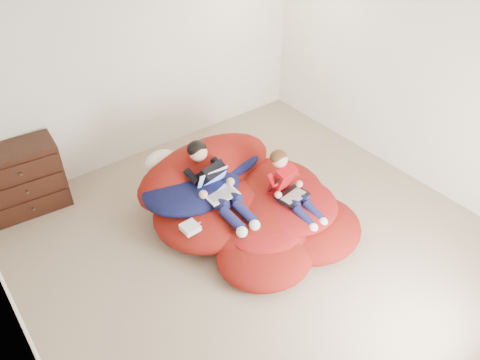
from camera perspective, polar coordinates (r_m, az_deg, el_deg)
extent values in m
cube|color=tan|center=(5.57, 2.10, -8.63)|extent=(5.10, 5.10, 0.25)
cube|color=silver|center=(6.55, -11.91, 13.03)|extent=(5.10, 0.02, 2.50)
cube|color=silver|center=(6.37, 20.58, 10.68)|extent=(0.02, 5.10, 2.50)
cube|color=white|center=(4.09, 2.98, 17.70)|extent=(5.10, 5.10, 0.02)
cube|color=black|center=(6.26, -25.24, 0.02)|extent=(1.02, 0.57, 0.88)
cube|color=black|center=(6.21, -23.93, -3.07)|extent=(0.88, 0.10, 0.21)
cylinder|color=#4C3F26|center=(6.19, -23.88, -3.17)|extent=(0.04, 0.06, 0.03)
cube|color=black|center=(6.05, -24.56, -1.16)|extent=(0.88, 0.10, 0.21)
cylinder|color=#4C3F26|center=(6.03, -24.51, -1.26)|extent=(0.04, 0.06, 0.03)
cube|color=black|center=(5.90, -25.22, 0.84)|extent=(0.88, 0.10, 0.21)
cylinder|color=#4C3F26|center=(5.88, -25.16, 0.75)|extent=(0.04, 0.06, 0.03)
ellipsoid|color=maroon|center=(5.57, -3.27, -3.75)|extent=(1.47, 1.32, 0.53)
ellipsoid|color=maroon|center=(5.87, 3.78, -1.46)|extent=(1.34, 1.31, 0.49)
ellipsoid|color=maroon|center=(5.50, 3.45, -5.01)|extent=(1.56, 1.25, 0.50)
ellipsoid|color=maroon|center=(5.18, 3.06, -9.03)|extent=(1.11, 1.02, 0.37)
ellipsoid|color=maroon|center=(5.53, 8.66, -5.84)|extent=(1.22, 1.11, 0.40)
ellipsoid|color=maroon|center=(5.87, -4.19, 0.94)|extent=(1.87, 0.83, 0.83)
ellipsoid|color=#121542|center=(5.54, -5.96, -0.72)|extent=(1.22, 1.00, 0.31)
ellipsoid|color=#121542|center=(5.85, -1.76, 2.36)|extent=(0.94, 0.66, 0.22)
ellipsoid|color=maroon|center=(5.51, 6.26, -2.90)|extent=(1.09, 1.09, 0.20)
ellipsoid|color=maroon|center=(5.25, 3.17, -5.74)|extent=(0.92, 0.83, 0.17)
ellipsoid|color=beige|center=(5.76, -9.67, 2.36)|extent=(0.40, 0.26, 0.26)
cube|color=black|center=(5.39, -4.12, 0.46)|extent=(0.38, 0.46, 0.44)
sphere|color=tan|center=(5.35, -5.13, 3.39)|extent=(0.21, 0.21, 0.21)
ellipsoid|color=black|center=(5.35, -5.30, 3.84)|extent=(0.24, 0.22, 0.18)
cylinder|color=#13163D|center=(5.24, -2.96, -2.74)|extent=(0.21, 0.36, 0.19)
cylinder|color=#13163D|center=(5.07, -0.97, -4.78)|extent=(0.18, 0.35, 0.22)
sphere|color=white|center=(5.01, 0.23, -6.35)|extent=(0.12, 0.12, 0.12)
cylinder|color=#13163D|center=(5.32, -1.41, -2.00)|extent=(0.21, 0.36, 0.19)
cylinder|color=#13163D|center=(5.15, 0.59, -3.99)|extent=(0.18, 0.35, 0.22)
sphere|color=white|center=(5.09, 1.79, -5.52)|extent=(0.12, 0.12, 0.12)
cube|color=#AC0F14|center=(5.41, 5.16, -0.07)|extent=(0.29, 0.28, 0.41)
sphere|color=tan|center=(5.30, 4.86, 2.45)|extent=(0.18, 0.18, 0.18)
ellipsoid|color=#452912|center=(5.29, 4.71, 2.85)|extent=(0.20, 0.19, 0.16)
cylinder|color=#13163D|center=(5.36, 5.89, -2.76)|extent=(0.16, 0.31, 0.16)
cylinder|color=#13163D|center=(5.24, 7.79, -4.45)|extent=(0.14, 0.30, 0.19)
sphere|color=white|center=(5.20, 8.91, -5.76)|extent=(0.11, 0.11, 0.11)
cylinder|color=#13163D|center=(5.44, 7.07, -2.13)|extent=(0.16, 0.31, 0.16)
cylinder|color=#13163D|center=(5.32, 8.96, -3.78)|extent=(0.14, 0.30, 0.19)
sphere|color=white|center=(5.28, 10.08, -5.06)|extent=(0.11, 0.11, 0.11)
cube|color=white|center=(5.25, -2.28, -1.74)|extent=(0.37, 0.26, 0.01)
cube|color=gray|center=(5.23, -2.20, -1.73)|extent=(0.31, 0.15, 0.00)
cube|color=white|center=(5.28, -3.39, 0.26)|extent=(0.37, 0.11, 0.24)
cube|color=blue|center=(5.27, -3.35, 0.25)|extent=(0.32, 0.08, 0.19)
cube|color=black|center=(5.37, 6.44, -1.92)|extent=(0.39, 0.30, 0.01)
cube|color=gray|center=(5.36, 6.53, -1.91)|extent=(0.32, 0.18, 0.00)
cube|color=black|center=(5.39, 5.25, 0.02)|extent=(0.37, 0.17, 0.23)
cube|color=teal|center=(5.39, 5.30, 0.01)|extent=(0.32, 0.14, 0.18)
cube|color=white|center=(5.09, -6.10, -5.79)|extent=(0.18, 0.18, 0.07)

